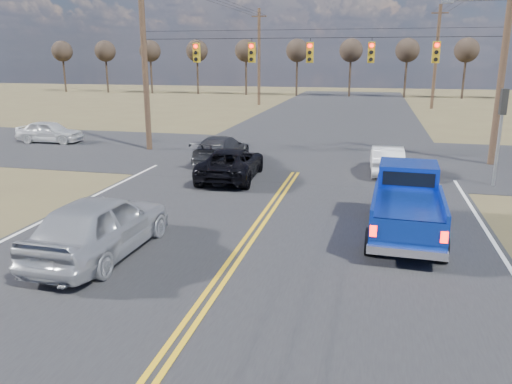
% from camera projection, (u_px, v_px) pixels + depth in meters
% --- Properties ---
extents(ground, '(160.00, 160.00, 0.00)m').
position_uv_depth(ground, '(183.00, 335.00, 9.43)').
color(ground, brown).
rests_on(ground, ground).
extents(road_main, '(14.00, 120.00, 0.02)m').
position_uv_depth(road_main, '(279.00, 196.00, 18.83)').
color(road_main, '#28282B').
rests_on(road_main, ground).
extents(road_cross, '(120.00, 12.00, 0.02)m').
position_uv_depth(road_cross, '(307.00, 156.00, 26.35)').
color(road_cross, '#28282B').
rests_on(road_cross, ground).
extents(signal_gantry, '(19.60, 4.83, 10.00)m').
position_uv_depth(signal_gantry, '(319.00, 57.00, 24.71)').
color(signal_gantry, '#473323').
rests_on(signal_gantry, ground).
extents(utility_poles, '(19.60, 58.32, 10.00)m').
position_uv_depth(utility_poles, '(307.00, 54.00, 24.04)').
color(utility_poles, '#473323').
rests_on(utility_poles, ground).
extents(treeline, '(87.00, 117.80, 7.40)m').
position_uv_depth(treeline, '(327.00, 47.00, 33.28)').
color(treeline, '#33261C').
rests_on(treeline, ground).
extents(pickup_truck, '(2.25, 5.24, 1.94)m').
position_uv_depth(pickup_truck, '(407.00, 204.00, 14.49)').
color(pickup_truck, black).
rests_on(pickup_truck, ground).
extents(silver_suv, '(2.13, 4.99, 1.68)m').
position_uv_depth(silver_suv, '(100.00, 225.00, 13.03)').
color(silver_suv, '#ABAEB4').
rests_on(silver_suv, ground).
extents(black_suv, '(2.53, 4.98, 1.35)m').
position_uv_depth(black_suv, '(231.00, 163.00, 21.36)').
color(black_suv, black).
rests_on(black_suv, ground).
extents(white_car_queue, '(1.47, 3.91, 1.27)m').
position_uv_depth(white_car_queue, '(387.00, 160.00, 22.33)').
color(white_car_queue, silver).
rests_on(white_car_queue, ground).
extents(dgrey_car_queue, '(1.99, 4.65, 1.34)m').
position_uv_depth(dgrey_car_queue, '(221.00, 149.00, 24.70)').
color(dgrey_car_queue, '#313136').
rests_on(dgrey_car_queue, ground).
extents(cross_car_west, '(1.76, 4.02, 1.35)m').
position_uv_depth(cross_car_west, '(50.00, 132.00, 30.43)').
color(cross_car_west, silver).
rests_on(cross_car_west, ground).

